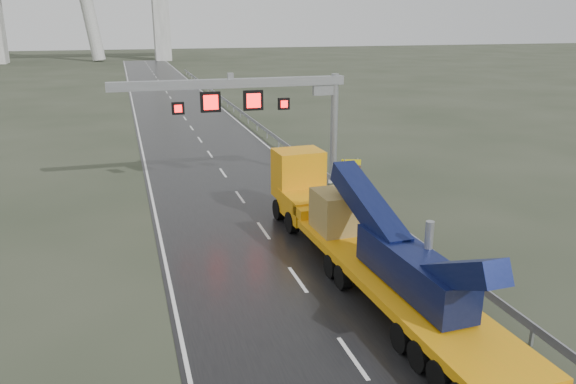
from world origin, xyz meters
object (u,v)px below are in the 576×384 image
object	(u,v)px
sign_gantry	(264,101)
exit_sign_pair	(351,169)
striped_barrier	(361,185)
heavy_haul_truck	(351,228)

from	to	relation	value
sign_gantry	exit_sign_pair	distance (m)	6.99
sign_gantry	striped_barrier	xyz separation A→B (m)	(5.48, -3.27, -5.09)
sign_gantry	heavy_haul_truck	world-z (taller)	sign_gantry
heavy_haul_truck	exit_sign_pair	size ratio (longest dim) A/B	9.19
exit_sign_pair	sign_gantry	bearing A→B (deg)	170.80
sign_gantry	exit_sign_pair	bearing A→B (deg)	-27.76
heavy_haul_truck	striped_barrier	distance (m)	11.09
exit_sign_pair	striped_barrier	bearing A→B (deg)	-34.21
exit_sign_pair	striped_barrier	distance (m)	1.26
heavy_haul_truck	exit_sign_pair	xyz separation A→B (m)	(4.36, 10.54, -0.28)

